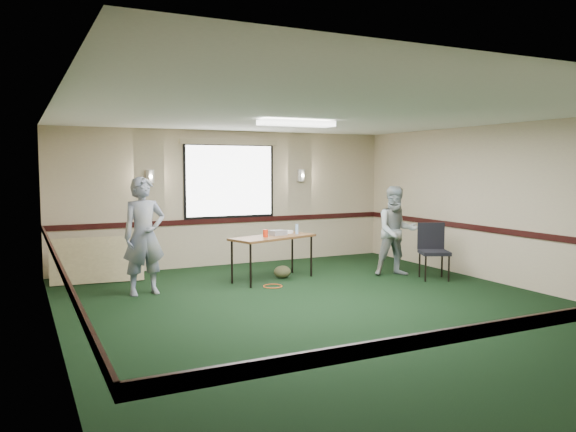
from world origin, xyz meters
name	(u,v)px	position (x,y,z in m)	size (l,w,h in m)	color
ground	(329,309)	(0.00, 0.00, 0.00)	(8.00, 8.00, 0.00)	black
room_shell	(267,190)	(0.00, 2.12, 1.58)	(8.00, 8.02, 8.00)	#C8B790
folding_table	(273,239)	(0.13, 2.17, 0.72)	(1.66, 1.06, 0.77)	#553918
projector	(278,233)	(0.27, 2.26, 0.82)	(0.27, 0.22, 0.09)	#9A9AA2
game_console	(286,232)	(0.51, 2.43, 0.80)	(0.21, 0.17, 0.05)	white
red_cup	(265,233)	(-0.04, 2.11, 0.84)	(0.09, 0.09, 0.13)	red
water_bottle	(297,229)	(0.65, 2.26, 0.86)	(0.05, 0.05, 0.18)	#91BCEE
duffel_bag	(282,272)	(0.35, 2.24, 0.11)	(0.32, 0.24, 0.22)	#4E4B2D
cable_coil	(273,286)	(-0.11, 1.66, 0.01)	(0.32, 0.32, 0.02)	#D8501B
folded_table	(97,260)	(-2.67, 3.27, 0.39)	(1.52, 0.07, 0.78)	tan
conference_chair	(433,246)	(2.74, 1.06, 0.58)	(0.64, 0.65, 0.98)	black
person_left	(144,236)	(-2.12, 2.03, 0.91)	(0.67, 0.44, 1.83)	#3F4F8C
person_right	(396,231)	(2.32, 1.56, 0.81)	(0.79, 0.62, 1.63)	#7FA9C6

